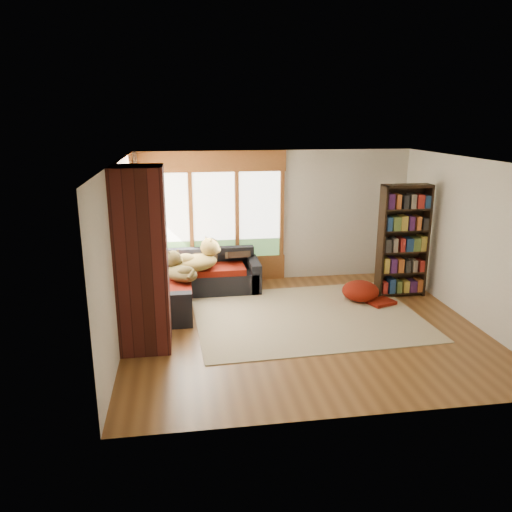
{
  "coord_description": "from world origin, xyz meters",
  "views": [
    {
      "loc": [
        -1.82,
        -7.15,
        3.22
      ],
      "look_at": [
        -0.61,
        0.88,
        0.95
      ],
      "focal_mm": 35.0,
      "sensor_mm": 36.0,
      "label": 1
    }
  ],
  "objects_px": {
    "area_rug": "(307,316)",
    "dog_tan": "(199,255)",
    "brick_chimney": "(142,260)",
    "pouf": "(360,290)",
    "dog_brindle": "(179,267)",
    "bookshelf": "(403,241)",
    "sectional_sofa": "(178,281)"
  },
  "relations": [
    {
      "from": "bookshelf",
      "to": "pouf",
      "type": "bearing_deg",
      "value": -168.58
    },
    {
      "from": "dog_tan",
      "to": "bookshelf",
      "type": "bearing_deg",
      "value": -32.9
    },
    {
      "from": "brick_chimney",
      "to": "bookshelf",
      "type": "xyz_separation_m",
      "value": [
        4.54,
        1.51,
        -0.26
      ]
    },
    {
      "from": "dog_tan",
      "to": "dog_brindle",
      "type": "height_order",
      "value": "dog_tan"
    },
    {
      "from": "brick_chimney",
      "to": "bookshelf",
      "type": "height_order",
      "value": "brick_chimney"
    },
    {
      "from": "brick_chimney",
      "to": "dog_brindle",
      "type": "bearing_deg",
      "value": 71.5
    },
    {
      "from": "dog_brindle",
      "to": "bookshelf",
      "type": "bearing_deg",
      "value": -119.75
    },
    {
      "from": "area_rug",
      "to": "dog_tan",
      "type": "relative_size",
      "value": 3.62
    },
    {
      "from": "brick_chimney",
      "to": "pouf",
      "type": "height_order",
      "value": "brick_chimney"
    },
    {
      "from": "pouf",
      "to": "dog_brindle",
      "type": "xyz_separation_m",
      "value": [
        -3.23,
        0.13,
        0.55
      ]
    },
    {
      "from": "brick_chimney",
      "to": "dog_tan",
      "type": "xyz_separation_m",
      "value": [
        0.84,
        2.0,
        -0.51
      ]
    },
    {
      "from": "brick_chimney",
      "to": "area_rug",
      "type": "relative_size",
      "value": 0.7
    },
    {
      "from": "area_rug",
      "to": "dog_tan",
      "type": "xyz_separation_m",
      "value": [
        -1.73,
        1.25,
        0.78
      ]
    },
    {
      "from": "sectional_sofa",
      "to": "brick_chimney",
      "type": "bearing_deg",
      "value": -103.87
    },
    {
      "from": "sectional_sofa",
      "to": "bookshelf",
      "type": "distance_m",
      "value": 4.19
    },
    {
      "from": "pouf",
      "to": "sectional_sofa",
      "type": "bearing_deg",
      "value": 167.87
    },
    {
      "from": "bookshelf",
      "to": "dog_tan",
      "type": "xyz_separation_m",
      "value": [
        -3.7,
        0.49,
        -0.25
      ]
    },
    {
      "from": "brick_chimney",
      "to": "sectional_sofa",
      "type": "bearing_deg",
      "value": 77.71
    },
    {
      "from": "sectional_sofa",
      "to": "bookshelf",
      "type": "relative_size",
      "value": 1.06
    },
    {
      "from": "area_rug",
      "to": "dog_tan",
      "type": "distance_m",
      "value": 2.27
    },
    {
      "from": "area_rug",
      "to": "pouf",
      "type": "relative_size",
      "value": 5.57
    },
    {
      "from": "brick_chimney",
      "to": "area_rug",
      "type": "height_order",
      "value": "brick_chimney"
    },
    {
      "from": "area_rug",
      "to": "dog_brindle",
      "type": "relative_size",
      "value": 4.33
    },
    {
      "from": "bookshelf",
      "to": "brick_chimney",
      "type": "bearing_deg",
      "value": -161.6
    },
    {
      "from": "bookshelf",
      "to": "dog_tan",
      "type": "bearing_deg",
      "value": 172.47
    },
    {
      "from": "dog_tan",
      "to": "dog_brindle",
      "type": "distance_m",
      "value": 0.63
    },
    {
      "from": "area_rug",
      "to": "dog_brindle",
      "type": "bearing_deg",
      "value": 160.97
    },
    {
      "from": "pouf",
      "to": "bookshelf",
      "type": "bearing_deg",
      "value": 11.42
    },
    {
      "from": "brick_chimney",
      "to": "dog_brindle",
      "type": "relative_size",
      "value": 3.05
    },
    {
      "from": "brick_chimney",
      "to": "sectional_sofa",
      "type": "distance_m",
      "value": 2.32
    },
    {
      "from": "brick_chimney",
      "to": "dog_brindle",
      "type": "distance_m",
      "value": 1.65
    },
    {
      "from": "brick_chimney",
      "to": "dog_tan",
      "type": "bearing_deg",
      "value": 67.09
    }
  ]
}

